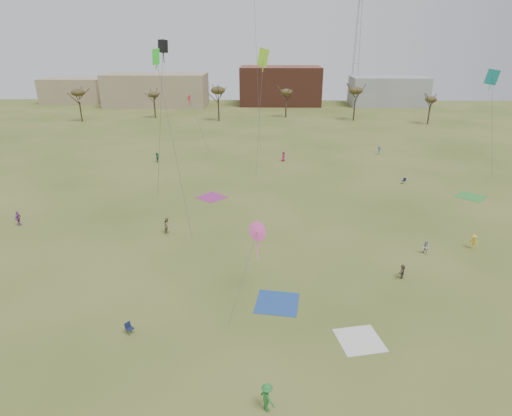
{
  "coord_description": "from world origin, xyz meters",
  "views": [
    {
      "loc": [
        1.03,
        -25.16,
        20.35
      ],
      "look_at": [
        0.0,
        12.0,
        5.5
      ],
      "focal_mm": 29.78,
      "sensor_mm": 36.0,
      "label": 1
    }
  ],
  "objects_px": {
    "camp_chair_right": "(403,182)",
    "camp_chair_left": "(130,330)",
    "flyer_near_center": "(267,397)",
    "radio_tower": "(357,43)"
  },
  "relations": [
    {
      "from": "camp_chair_right",
      "to": "radio_tower",
      "type": "height_order",
      "value": "radio_tower"
    },
    {
      "from": "flyer_near_center",
      "to": "radio_tower",
      "type": "height_order",
      "value": "radio_tower"
    },
    {
      "from": "camp_chair_left",
      "to": "radio_tower",
      "type": "height_order",
      "value": "radio_tower"
    },
    {
      "from": "flyer_near_center",
      "to": "radio_tower",
      "type": "bearing_deg",
      "value": -51.38
    },
    {
      "from": "camp_chair_left",
      "to": "camp_chair_right",
      "type": "height_order",
      "value": "same"
    },
    {
      "from": "flyer_near_center",
      "to": "camp_chair_left",
      "type": "distance_m",
      "value": 12.19
    },
    {
      "from": "camp_chair_right",
      "to": "camp_chair_left",
      "type": "bearing_deg",
      "value": -70.54
    },
    {
      "from": "camp_chair_left",
      "to": "radio_tower",
      "type": "relative_size",
      "value": 0.02
    },
    {
      "from": "flyer_near_center",
      "to": "camp_chair_right",
      "type": "distance_m",
      "value": 47.29
    },
    {
      "from": "flyer_near_center",
      "to": "radio_tower",
      "type": "xyz_separation_m",
      "value": [
        28.85,
        131.28,
        18.29
      ]
    }
  ]
}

